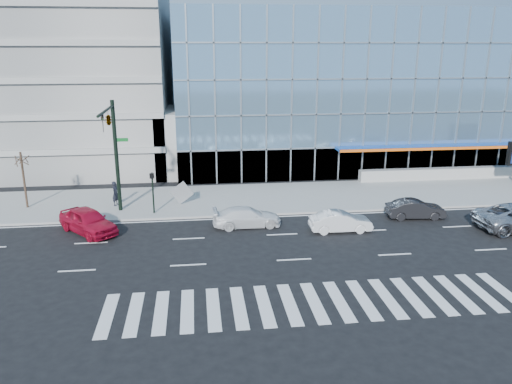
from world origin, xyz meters
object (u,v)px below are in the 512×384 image
at_px(red_sedan, 88,221).
at_px(tilted_panel, 182,193).
at_px(ped_signal_post, 153,187).
at_px(white_suv, 247,217).
at_px(pedestrian, 115,193).
at_px(traffic_signal, 111,132).
at_px(dark_sedan, 416,209).
at_px(white_sedan, 340,222).
at_px(street_tree_near, 21,160).

relative_size(red_sedan, tilted_panel, 3.69).
bearing_deg(ped_signal_post, white_suv, -26.17).
bearing_deg(pedestrian, red_sedan, -170.78).
bearing_deg(traffic_signal, ped_signal_post, 8.52).
relative_size(white_suv, dark_sedan, 1.13).
height_order(white_suv, tilted_panel, tilted_panel).
xyz_separation_m(ped_signal_post, dark_sedan, (18.40, -2.94, -1.47)).
relative_size(traffic_signal, white_suv, 1.74).
distance_m(traffic_signal, white_sedan, 16.48).
bearing_deg(street_tree_near, red_sedan, -45.65).
height_order(traffic_signal, tilted_panel, traffic_signal).
relative_size(traffic_signal, ped_signal_post, 2.67).
bearing_deg(white_suv, ped_signal_post, 61.21).
height_order(white_suv, pedestrian, pedestrian).
height_order(white_sedan, dark_sedan, same).
bearing_deg(pedestrian, traffic_signal, -149.93).
distance_m(red_sedan, pedestrian, 5.46).
relative_size(traffic_signal, white_sedan, 1.97).
distance_m(red_sedan, tilted_panel, 7.79).
distance_m(white_suv, dark_sedan, 12.00).
height_order(ped_signal_post, pedestrian, ped_signal_post).
bearing_deg(dark_sedan, tilted_panel, 78.12).
distance_m(white_suv, red_sedan, 10.38).
relative_size(traffic_signal, pedestrian, 4.32).
bearing_deg(ped_signal_post, tilted_panel, 44.17).
bearing_deg(pedestrian, white_suv, -100.22).
distance_m(traffic_signal, tilted_panel, 7.17).
height_order(traffic_signal, red_sedan, traffic_signal).
distance_m(white_suv, pedestrian, 10.83).
xyz_separation_m(street_tree_near, pedestrian, (6.52, -0.29, -2.70)).
relative_size(dark_sedan, pedestrian, 2.20).
relative_size(traffic_signal, tilted_panel, 6.15).
relative_size(ped_signal_post, white_sedan, 0.74).
height_order(traffic_signal, ped_signal_post, traffic_signal).
xyz_separation_m(ped_signal_post, street_tree_near, (-9.50, 2.56, 1.64)).
bearing_deg(white_sedan, red_sedan, 85.06).
distance_m(dark_sedan, pedestrian, 22.00).
bearing_deg(pedestrian, street_tree_near, 107.30).
relative_size(street_tree_near, dark_sedan, 1.04).
relative_size(ped_signal_post, street_tree_near, 0.71).
bearing_deg(red_sedan, tilted_panel, -1.04).
bearing_deg(white_suv, red_sedan, 87.09).
bearing_deg(traffic_signal, white_suv, -17.29).
bearing_deg(ped_signal_post, traffic_signal, -171.48).
height_order(pedestrian, tilted_panel, pedestrian).
bearing_deg(ped_signal_post, red_sedan, -142.15).
height_order(white_suv, white_sedan, white_sedan).
xyz_separation_m(traffic_signal, white_suv, (8.89, -2.77, -5.50)).
bearing_deg(white_sedan, traffic_signal, 74.46).
bearing_deg(tilted_panel, white_sedan, -39.17).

